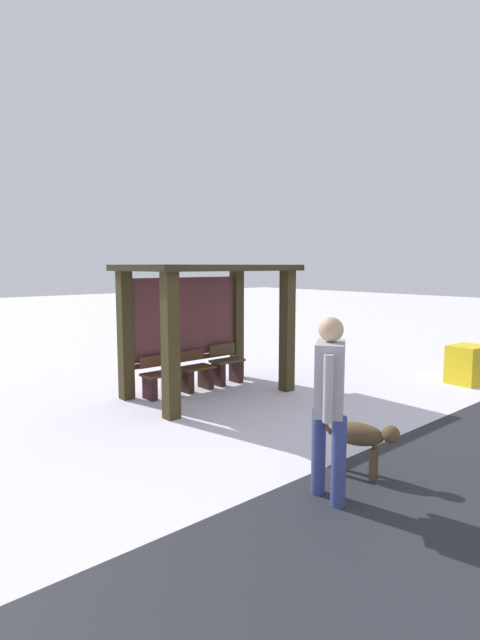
{
  "coord_description": "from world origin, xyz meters",
  "views": [
    {
      "loc": [
        -4.97,
        -6.6,
        2.26
      ],
      "look_at": [
        0.21,
        -0.58,
        1.36
      ],
      "focal_mm": 26.85,
      "sensor_mm": 36.0,
      "label": 1
    }
  ],
  "objects_px": {
    "person_walking": "(330,393)",
    "dog": "(362,438)",
    "grit_bin": "(467,364)",
    "bench_right_inside": "(227,367)",
    "bus_shelter": "(203,301)",
    "bench_center_inside": "(195,375)",
    "bench_left_inside": "(160,381)"
  },
  "relations": [
    {
      "from": "bench_right_inside",
      "to": "dog",
      "type": "distance_m",
      "value": 4.38
    },
    {
      "from": "bus_shelter",
      "to": "person_walking",
      "type": "relative_size",
      "value": 1.61
    },
    {
      "from": "bus_shelter",
      "to": "bench_left_inside",
      "type": "height_order",
      "value": "bus_shelter"
    },
    {
      "from": "bus_shelter",
      "to": "dog",
      "type": "xyz_separation_m",
      "value": [
        -0.75,
        -3.86,
        -1.22
      ]
    },
    {
      "from": "dog",
      "to": "grit_bin",
      "type": "xyz_separation_m",
      "value": [
        5.01,
        1.1,
        -0.06
      ]
    },
    {
      "from": "bench_right_inside",
      "to": "grit_bin",
      "type": "xyz_separation_m",
      "value": [
        3.52,
        -3.02,
        0.06
      ]
    },
    {
      "from": "bench_right_inside",
      "to": "bench_left_inside",
      "type": "bearing_deg",
      "value": 179.95
    },
    {
      "from": "grit_bin",
      "to": "bench_right_inside",
      "type": "bearing_deg",
      "value": 139.37
    },
    {
      "from": "bench_right_inside",
      "to": "person_walking",
      "type": "relative_size",
      "value": 0.42
    },
    {
      "from": "bench_center_inside",
      "to": "dog",
      "type": "xyz_separation_m",
      "value": [
        -0.75,
        -4.12,
        0.14
      ]
    },
    {
      "from": "grit_bin",
      "to": "dog",
      "type": "bearing_deg",
      "value": -167.66
    },
    {
      "from": "person_walking",
      "to": "dog",
      "type": "xyz_separation_m",
      "value": [
        0.69,
        0.1,
        -0.63
      ]
    },
    {
      "from": "bench_right_inside",
      "to": "person_walking",
      "type": "bearing_deg",
      "value": -117.26
    },
    {
      "from": "dog",
      "to": "bench_left_inside",
      "type": "bearing_deg",
      "value": 89.84
    },
    {
      "from": "bench_center_inside",
      "to": "person_walking",
      "type": "bearing_deg",
      "value": -108.78
    },
    {
      "from": "bus_shelter",
      "to": "bench_left_inside",
      "type": "distance_m",
      "value": 1.57
    },
    {
      "from": "bench_center_inside",
      "to": "person_walking",
      "type": "relative_size",
      "value": 0.4
    },
    {
      "from": "bench_center_inside",
      "to": "person_walking",
      "type": "xyz_separation_m",
      "value": [
        -1.44,
        -4.22,
        0.78
      ]
    },
    {
      "from": "bench_left_inside",
      "to": "grit_bin",
      "type": "relative_size",
      "value": 0.96
    },
    {
      "from": "bench_left_inside",
      "to": "bench_right_inside",
      "type": "bearing_deg",
      "value": -0.05
    },
    {
      "from": "bench_center_inside",
      "to": "bench_right_inside",
      "type": "xyz_separation_m",
      "value": [
        0.74,
        -0.0,
        0.03
      ]
    },
    {
      "from": "bench_center_inside",
      "to": "bench_right_inside",
      "type": "distance_m",
      "value": 0.74
    },
    {
      "from": "person_walking",
      "to": "dog",
      "type": "height_order",
      "value": "person_walking"
    },
    {
      "from": "bus_shelter",
      "to": "grit_bin",
      "type": "distance_m",
      "value": 5.24
    },
    {
      "from": "dog",
      "to": "bus_shelter",
      "type": "bearing_deg",
      "value": 79.01
    },
    {
      "from": "grit_bin",
      "to": "bus_shelter",
      "type": "bearing_deg",
      "value": 147.0
    },
    {
      "from": "bus_shelter",
      "to": "bench_center_inside",
      "type": "xyz_separation_m",
      "value": [
        0.0,
        0.26,
        -1.37
      ]
    },
    {
      "from": "dog",
      "to": "grit_bin",
      "type": "bearing_deg",
      "value": 12.34
    },
    {
      "from": "bench_left_inside",
      "to": "person_walking",
      "type": "distance_m",
      "value": 4.35
    },
    {
      "from": "bench_left_inside",
      "to": "dog",
      "type": "bearing_deg",
      "value": -90.16
    },
    {
      "from": "bus_shelter",
      "to": "grit_bin",
      "type": "height_order",
      "value": "bus_shelter"
    },
    {
      "from": "bench_right_inside",
      "to": "dog",
      "type": "xyz_separation_m",
      "value": [
        -1.49,
        -4.12,
        0.12
      ]
    }
  ]
}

